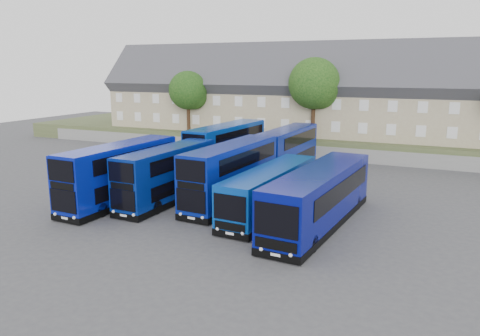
{
  "coord_description": "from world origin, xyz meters",
  "views": [
    {
      "loc": [
        16.14,
        -26.21,
        10.02
      ],
      "look_at": [
        1.24,
        6.95,
        2.2
      ],
      "focal_mm": 35.0,
      "sensor_mm": 36.0,
      "label": 1
    }
  ],
  "objects_px": {
    "dd_front_mid": "(168,176)",
    "tree_west": "(189,92)",
    "coach_east_a": "(270,192)",
    "dd_front_left": "(120,175)",
    "tree_mid": "(316,85)"
  },
  "relations": [
    {
      "from": "coach_east_a",
      "to": "tree_west",
      "type": "distance_m",
      "value": 29.45
    },
    {
      "from": "dd_front_mid",
      "to": "coach_east_a",
      "type": "bearing_deg",
      "value": 5.06
    },
    {
      "from": "tree_mid",
      "to": "dd_front_left",
      "type": "bearing_deg",
      "value": -108.53
    },
    {
      "from": "tree_west",
      "to": "tree_mid",
      "type": "height_order",
      "value": "tree_mid"
    },
    {
      "from": "tree_mid",
      "to": "dd_front_mid",
      "type": "bearing_deg",
      "value": -102.6
    },
    {
      "from": "tree_west",
      "to": "coach_east_a",
      "type": "bearing_deg",
      "value": -48.86
    },
    {
      "from": "dd_front_left",
      "to": "tree_mid",
      "type": "xyz_separation_m",
      "value": [
        8.18,
        24.41,
        5.9
      ]
    },
    {
      "from": "tree_west",
      "to": "tree_mid",
      "type": "distance_m",
      "value": 16.04
    },
    {
      "from": "tree_west",
      "to": "dd_front_left",
      "type": "bearing_deg",
      "value": -71.89
    },
    {
      "from": "dd_front_mid",
      "to": "tree_west",
      "type": "xyz_separation_m",
      "value": [
        -10.92,
        22.22,
        5.02
      ]
    },
    {
      "from": "dd_front_left",
      "to": "coach_east_a",
      "type": "xyz_separation_m",
      "value": [
        11.22,
        2.11,
        -0.6
      ]
    },
    {
      "from": "dd_front_left",
      "to": "tree_mid",
      "type": "bearing_deg",
      "value": 73.92
    },
    {
      "from": "dd_front_mid",
      "to": "tree_west",
      "type": "relative_size",
      "value": 1.37
    },
    {
      "from": "dd_front_mid",
      "to": "tree_mid",
      "type": "bearing_deg",
      "value": 79.46
    },
    {
      "from": "dd_front_left",
      "to": "coach_east_a",
      "type": "bearing_deg",
      "value": 13.12
    }
  ]
}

